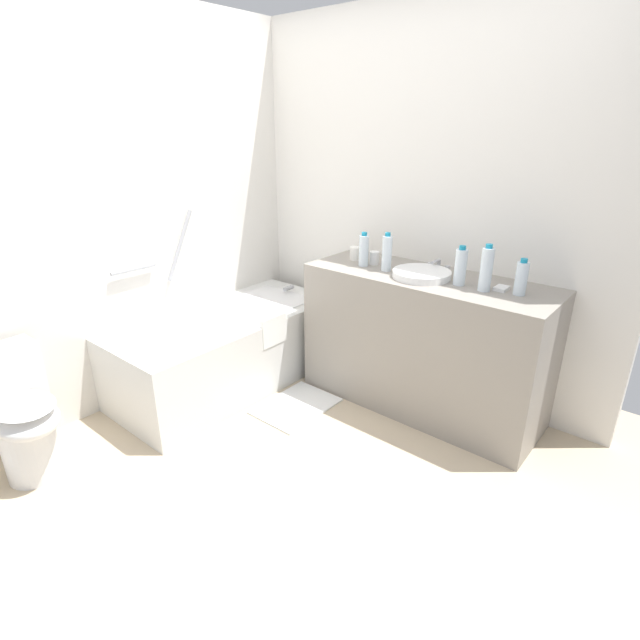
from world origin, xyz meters
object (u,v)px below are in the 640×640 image
Objects in this scene: water_bottle_4 at (486,269)px; water_bottle_0 at (461,267)px; drinking_glass_1 at (374,258)px; sink_basin at (422,274)px; drinking_glass_0 at (355,253)px; water_bottle_2 at (521,278)px; bath_mat at (296,406)px; sink_faucet at (438,265)px; bathtub at (228,347)px; water_bottle_1 at (364,250)px; water_bottle_3 at (387,253)px; toilet at (19,416)px; soap_dish at (501,288)px.

water_bottle_0 is at bearing 85.92° from water_bottle_4.
water_bottle_0 is 2.71× the size of drinking_glass_1.
drinking_glass_0 is at bearing 81.78° from sink_basin.
bath_mat is at bearing 116.61° from water_bottle_2.
drinking_glass_0 is 1.09m from bath_mat.
sink_faucet is at bearing -77.07° from drinking_glass_0.
bathtub reaches higher than drinking_glass_0.
water_bottle_3 is at bearing -89.73° from water_bottle_1.
bathtub is at bearing 85.05° from toilet.
drinking_glass_1 is 1.10m from bath_mat.
bathtub is 1.32m from toilet.
bathtub is at bearing 116.11° from sink_basin.
water_bottle_2 is at bearing -104.94° from sink_faucet.
water_bottle_2 reaches higher than bath_mat.
water_bottle_0 is at bearing -87.29° from water_bottle_3.
drinking_glass_0 is at bearing 54.79° from water_bottle_1.
water_bottle_1 is at bearing 90.89° from water_bottle_4.
water_bottle_2 is (0.05, -0.32, -0.01)m from water_bottle_0.
water_bottle_4 is at bearing -94.88° from drinking_glass_1.
toilet is at bearing 154.39° from bath_mat.
drinking_glass_0 is at bearing 89.47° from soap_dish.
toilet is 3.15× the size of water_bottle_1.
bathtub is at bearing 129.25° from drinking_glass_1.
sink_faucet is at bearing 50.15° from water_bottle_0.
water_bottle_2 is (0.07, -0.97, -0.01)m from water_bottle_1.
soap_dish is (0.07, -0.46, -0.01)m from sink_basin.
water_bottle_1 is (-0.02, 0.65, -0.00)m from water_bottle_0.
sink_faucet reaches higher than bath_mat.
water_bottle_0 is 0.65m from water_bottle_1.
bathtub is 7.34× the size of water_bottle_1.
water_bottle_2 is 0.80m from water_bottle_3.
water_bottle_3 reaches higher than water_bottle_0.
drinking_glass_1 is 0.84m from soap_dish.
toilet is 7.63× the size of soap_dish.
drinking_glass_1 is (0.08, -0.03, -0.06)m from water_bottle_1.
water_bottle_3 is at bearing 60.42° from toilet.
soap_dish is at bearing -84.51° from water_bottle_1.
drinking_glass_1 is (-0.14, 0.38, 0.01)m from sink_faucet.
water_bottle_0 is (0.01, -0.23, 0.08)m from sink_basin.
water_bottle_3 is at bearing -106.83° from drinking_glass_0.
toilet is 4.52× the size of sink_faucet.
water_bottle_3 is (0.55, -0.91, 0.71)m from bathtub.
bath_mat is (-0.56, 1.13, -0.97)m from water_bottle_2.
water_bottle_0 is 2.66× the size of drinking_glass_0.
water_bottle_2 is at bearing -70.06° from bathtub.
water_bottle_0 is 1.37m from bath_mat.
sink_basin is at bearing 95.64° from water_bottle_2.
water_bottle_4 is (0.56, -1.54, 0.73)m from bathtub.
bathtub is at bearing 109.94° from water_bottle_2.
water_bottle_4 reaches higher than toilet.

